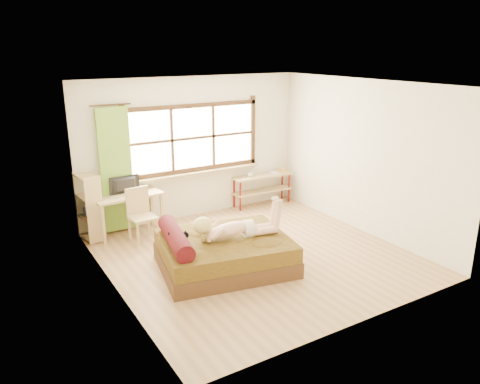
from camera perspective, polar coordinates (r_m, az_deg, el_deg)
floor at (r=7.59m, az=1.97°, el=-7.75°), size 4.50×4.50×0.00m
ceiling at (r=6.90m, az=2.21°, el=13.01°), size 4.50×4.50×0.00m
wall_back at (r=9.04m, az=-5.77°, el=5.33°), size 4.50×0.00×4.50m
wall_front at (r=5.48m, az=15.07°, el=-3.25°), size 4.50×0.00×4.50m
wall_left at (r=6.24m, az=-15.51°, el=-0.76°), size 0.00×4.50×4.50m
wall_right at (r=8.54m, az=14.87°, el=4.11°), size 0.00×4.50×4.50m
window at (r=8.98m, az=-5.71°, el=6.29°), size 2.80×0.16×1.46m
curtain at (r=8.45m, az=-14.90°, el=2.57°), size 0.55×0.10×2.20m
bed at (r=7.11m, az=-2.24°, el=-7.30°), size 2.16×1.86×0.72m
woman at (r=6.95m, az=-0.64°, el=-3.35°), size 1.38×0.63×0.57m
kitten at (r=6.78m, az=-7.66°, el=-5.64°), size 0.30×0.17×0.23m
desk at (r=8.45m, az=-13.53°, el=-0.92°), size 1.22×0.63×0.74m
monitor at (r=8.42m, az=-13.76°, el=0.81°), size 0.55×0.11×0.31m
chair at (r=8.19m, az=-12.05°, el=-2.34°), size 0.44×0.44×0.93m
pipe_shelf at (r=9.83m, az=2.79°, el=1.14°), size 1.32×0.37×0.74m
cup at (r=9.60m, az=1.25°, el=2.14°), size 0.12×0.12×0.09m
book at (r=9.88m, az=3.70°, el=2.32°), size 0.18×0.24×0.02m
bookshelf at (r=8.40m, az=-17.91°, el=-1.72°), size 0.36×0.55×1.17m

